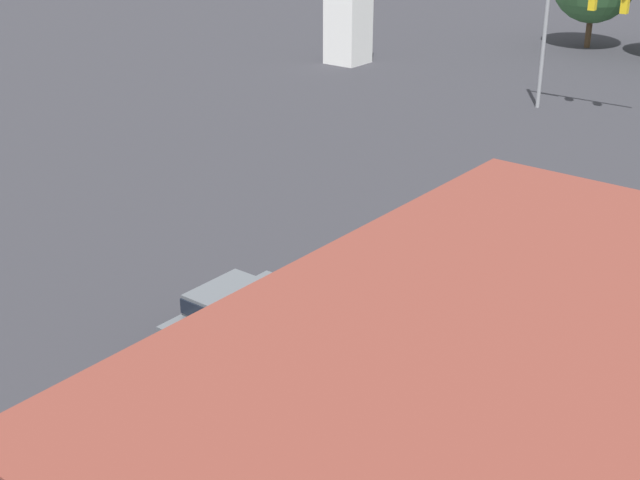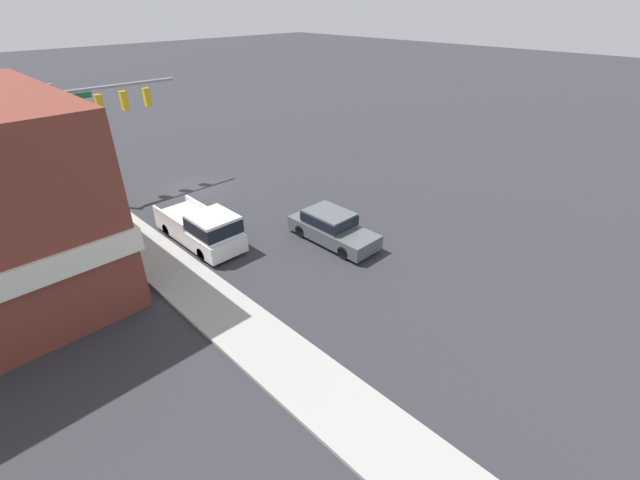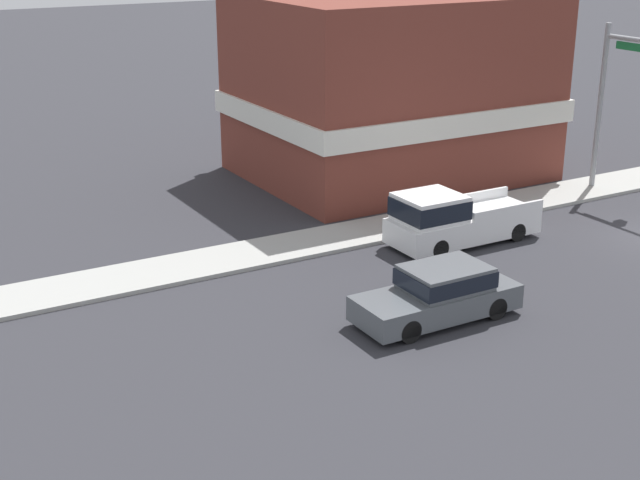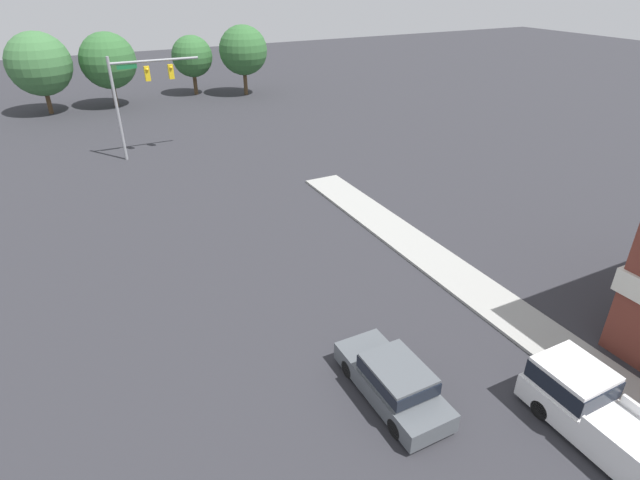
{
  "view_description": "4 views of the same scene",
  "coord_description": "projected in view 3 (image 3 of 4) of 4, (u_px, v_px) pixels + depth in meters",
  "views": [
    {
      "loc": [
        15.21,
        -6.05,
        13.35
      ],
      "look_at": [
        0.44,
        12.68,
        2.96
      ],
      "focal_mm": 50.0,
      "sensor_mm": 36.0,
      "label": 1
    },
    {
      "loc": [
        12.18,
        23.83,
        10.7
      ],
      "look_at": [
        1.04,
        12.56,
        1.68
      ],
      "focal_mm": 24.0,
      "sensor_mm": 36.0,
      "label": 2
    },
    {
      "loc": [
        -19.62,
        25.23,
        10.62
      ],
      "look_at": [
        1.49,
        13.09,
        1.85
      ],
      "focal_mm": 50.0,
      "sensor_mm": 36.0,
      "label": 3
    },
    {
      "loc": [
        -9.34,
        0.91,
        13.01
      ],
      "look_at": [
        -1.06,
        17.02,
        3.14
      ],
      "focal_mm": 28.0,
      "sensor_mm": 36.0,
      "label": 4
    }
  ],
  "objects": [
    {
      "name": "sidewalk_curb",
      "position": [
        548.0,
        196.0,
        36.06
      ],
      "size": [
        2.4,
        60.0,
        0.14
      ],
      "color": "#9E9E99",
      "rests_on": "ground"
    },
    {
      "name": "corner_brick_building",
      "position": [
        390.0,
        89.0,
        38.36
      ],
      "size": [
        9.66,
        12.22,
        7.72
      ],
      "color": "brown",
      "rests_on": "ground"
    },
    {
      "name": "car_lead",
      "position": [
        440.0,
        292.0,
        24.9
      ],
      "size": [
        1.85,
        4.79,
        1.55
      ],
      "color": "black",
      "rests_on": "ground"
    },
    {
      "name": "pickup_truck_parked",
      "position": [
        451.0,
        219.0,
        30.61
      ],
      "size": [
        1.98,
        5.44,
        1.94
      ],
      "color": "black",
      "rests_on": "ground"
    }
  ]
}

